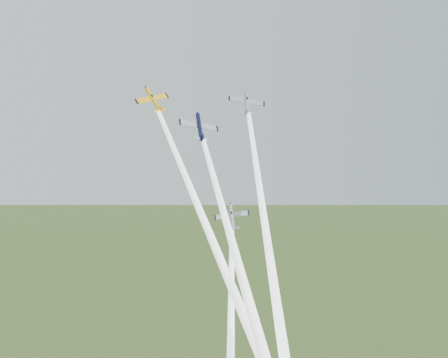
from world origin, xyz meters
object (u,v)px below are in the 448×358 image
plane_silver_low (232,217)px  plane_yellow (154,100)px  plane_silver_right (247,102)px  plane_navy (200,127)px

plane_silver_low → plane_yellow: bearing=168.0°
plane_yellow → plane_silver_right: plane_yellow is taller
plane_silver_low → plane_silver_right: bearing=73.1°
plane_yellow → plane_navy: plane_yellow is taller
plane_navy → plane_silver_low: (5.84, -3.10, -18.10)m
plane_silver_right → plane_silver_low: 26.10m
plane_silver_low → plane_navy: bearing=173.8°
plane_silver_right → plane_silver_low: plane_silver_right is taller
plane_navy → plane_silver_right: bearing=18.1°
plane_navy → plane_silver_low: plane_navy is taller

